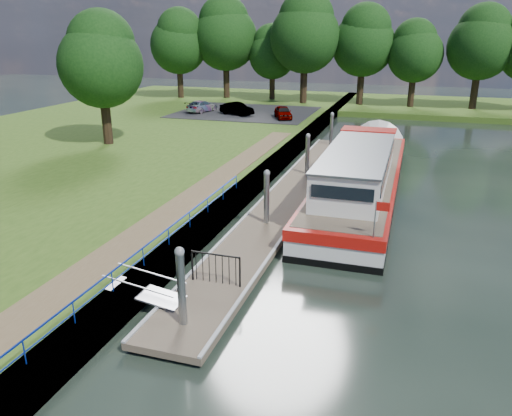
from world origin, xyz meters
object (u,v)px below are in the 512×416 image
(barge, at_px, (362,175))
(car_b, at_px, (237,109))
(car_a, at_px, (283,112))
(pontoon, at_px, (289,198))
(car_c, at_px, (202,106))

(barge, relative_size, car_b, 5.62)
(car_a, height_order, car_b, car_b)
(pontoon, distance_m, car_a, 22.95)
(pontoon, height_order, barge, barge)
(pontoon, xyz_separation_m, car_a, (-6.17, 22.07, 1.25))
(pontoon, relative_size, car_c, 7.28)
(barge, relative_size, car_c, 5.13)
(car_a, bearing_deg, car_b, 147.74)
(car_c, bearing_deg, pontoon, 135.04)
(barge, height_order, car_a, barge)
(barge, bearing_deg, car_c, 132.45)
(pontoon, xyz_separation_m, barge, (3.60, 2.78, 0.90))
(pontoon, distance_m, car_c, 28.28)
(barge, xyz_separation_m, car_c, (-19.08, 20.86, 0.35))
(pontoon, relative_size, barge, 1.42)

